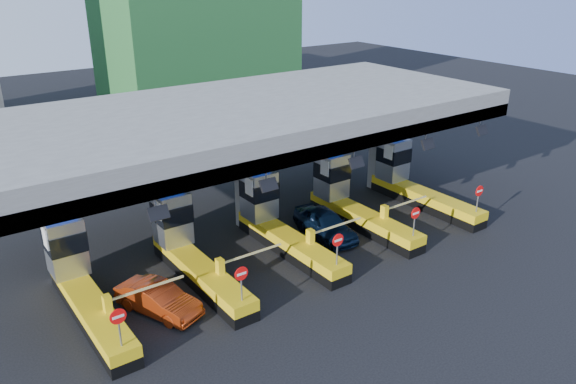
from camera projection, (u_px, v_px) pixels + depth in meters
ground at (279, 246)px, 29.19m from camera, size 120.00×120.00×0.00m
toll_canopy at (246, 120)px, 29.05m from camera, size 28.00×12.09×7.00m
toll_lane_far_left at (79, 278)px, 23.48m from camera, size 4.43×8.00×4.16m
toll_lane_left at (187, 246)px, 26.18m from camera, size 4.43×8.00×4.16m
toll_lane_center at (276, 220)px, 28.88m from camera, size 4.43×8.00×4.16m
toll_lane_right at (349, 198)px, 31.58m from camera, size 4.43×8.00×4.16m
toll_lane_far_right at (410, 179)px, 34.28m from camera, size 4.43×8.00×4.16m
van at (325, 224)px, 29.94m from camera, size 2.17×4.56×1.50m
red_car at (158, 299)px, 23.38m from camera, size 2.77×4.12×1.28m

